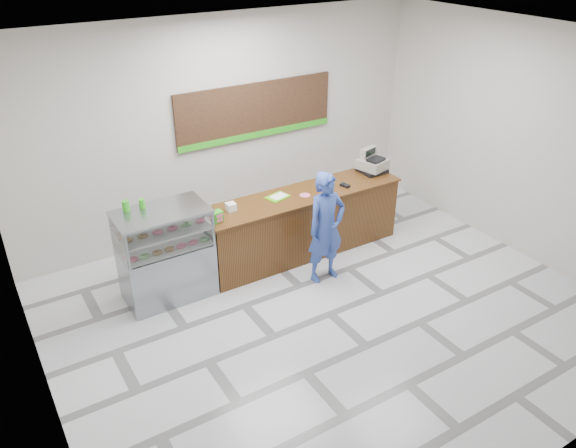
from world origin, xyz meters
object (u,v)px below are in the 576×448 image
serving_tray (278,197)px  customer (326,228)px  display_case (166,254)px  cash_register (372,163)px  sales_counter (302,223)px

serving_tray → customer: bearing=-85.5°
display_case → cash_register: 3.67m
customer → display_case: bearing=158.8°
sales_counter → customer: size_ratio=1.96×
display_case → serving_tray: size_ratio=3.50×
customer → sales_counter: bearing=81.0°
sales_counter → customer: customer is taller
serving_tray → customer: customer is taller
sales_counter → serving_tray: 0.66m
display_case → cash_register: (3.64, 0.12, 0.50)m
display_case → cash_register: bearing=1.8°
cash_register → serving_tray: bearing=165.1°
sales_counter → serving_tray: (-0.40, 0.08, 0.52)m
sales_counter → display_case: 2.23m
serving_tray → customer: 0.92m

